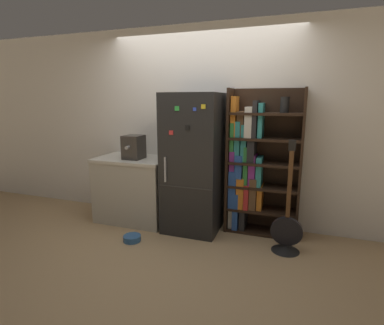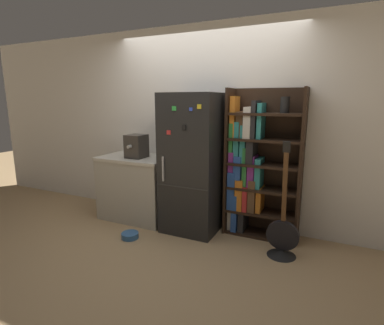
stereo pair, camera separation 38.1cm
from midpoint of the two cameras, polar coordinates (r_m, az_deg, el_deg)
The scene contains 8 objects.
ground_plane at distance 3.93m, azimuth 2.38°, elevation -12.94°, with size 16.00×16.00×0.00m, color tan.
wall_back at distance 4.03m, azimuth 5.18°, elevation 6.84°, with size 8.00×0.05×2.60m.
refrigerator at distance 3.76m, azimuth 3.18°, elevation -0.17°, with size 0.68×0.69×1.73m.
bookshelf at distance 3.75m, azimuth 14.50°, elevation -0.92°, with size 0.88×0.35×1.78m.
kitchen_counter at distance 4.27m, azimuth -7.77°, elevation -4.70°, with size 0.99×0.67×0.88m.
espresso_machine at distance 4.06m, azimuth -7.93°, elevation 3.07°, with size 0.24×0.31×0.31m.
guitar at distance 3.49m, azimuth 19.92°, elevation -13.85°, with size 0.34×0.31×1.26m.
pet_bowl at distance 3.77m, azimuth -8.85°, elevation -13.57°, with size 0.21×0.21×0.07m.
Camera 2 is at (1.55, -3.23, 1.64)m, focal length 28.00 mm.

